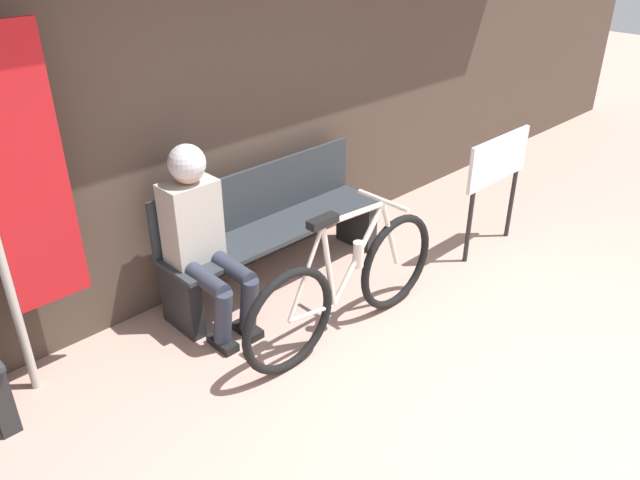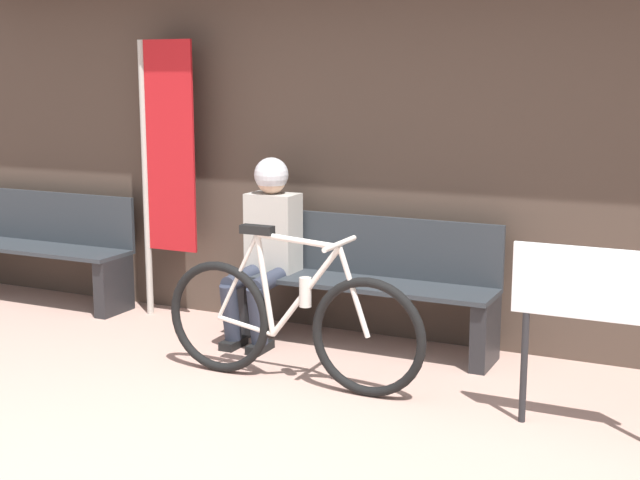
% 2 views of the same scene
% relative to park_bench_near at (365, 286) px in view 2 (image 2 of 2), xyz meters
% --- Properties ---
extents(storefront_wall, '(12.00, 0.56, 3.20)m').
position_rel_park_bench_near_xyz_m(storefront_wall, '(-0.08, 0.33, 1.26)').
color(storefront_wall, '#4C3D33').
rests_on(storefront_wall, ground_plane).
extents(park_bench_near, '(1.75, 0.42, 0.85)m').
position_rel_park_bench_near_xyz_m(park_bench_near, '(0.00, 0.00, 0.00)').
color(park_bench_near, '#2D3338').
rests_on(park_bench_near, ground_plane).
extents(bicycle, '(1.65, 0.40, 0.92)m').
position_rel_park_bench_near_xyz_m(bicycle, '(-0.11, -0.84, -0.04)').
color(bicycle, black).
rests_on(bicycle, ground_plane).
extents(person_seated, '(0.34, 0.60, 1.23)m').
position_rel_park_bench_near_xyz_m(person_seated, '(-0.67, -0.11, 0.30)').
color(person_seated, '#2D3342').
rests_on(person_seated, ground_plane).
extents(park_bench_far, '(1.71, 0.42, 0.85)m').
position_rel_park_bench_near_xyz_m(park_bench_far, '(-2.81, -0.00, -0.00)').
color(park_bench_far, '#2D3338').
rests_on(park_bench_far, ground_plane).
extents(banner_pole, '(0.45, 0.05, 2.01)m').
position_rel_park_bench_near_xyz_m(banner_pole, '(-1.61, 0.06, 0.78)').
color(banner_pole, '#B7B2A8').
rests_on(banner_pole, ground_plane).
extents(signboard, '(0.76, 0.04, 0.95)m').
position_rel_park_bench_near_xyz_m(signboard, '(1.54, -0.84, 0.29)').
color(signboard, '#232326').
rests_on(signboard, ground_plane).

